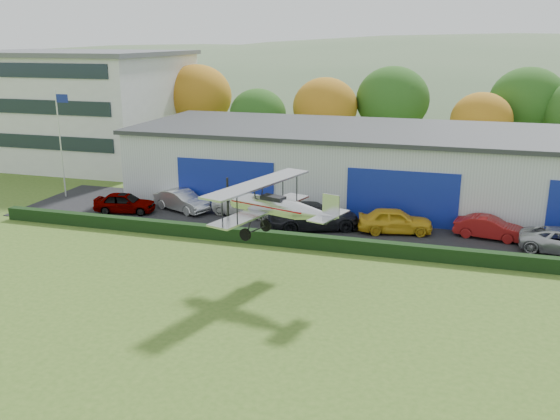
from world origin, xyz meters
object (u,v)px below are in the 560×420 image
(hangar, at_px, (410,166))
(car_2, at_px, (248,205))
(office_block, at_px, (72,106))
(biplane, at_px, (275,205))
(car_4, at_px, (395,221))
(car_0, at_px, (125,203))
(flagpole, at_px, (61,134))
(car_1, at_px, (182,200))
(car_3, at_px, (314,216))
(car_5, at_px, (489,228))

(hangar, height_order, car_2, hangar)
(hangar, bearing_deg, office_block, 167.99)
(hangar, height_order, biplane, hangar)
(hangar, distance_m, car_4, 7.88)
(car_0, distance_m, biplane, 16.40)
(flagpole, bearing_deg, car_4, -3.89)
(car_2, xyz_separation_m, car_4, (9.95, -1.10, 0.11))
(office_block, bearing_deg, flagpole, -58.03)
(hangar, height_order, flagpole, flagpole)
(car_0, height_order, car_2, car_0)
(car_1, bearing_deg, office_block, 74.93)
(flagpole, xyz_separation_m, car_1, (10.01, -0.98, -4.01))
(flagpole, xyz_separation_m, car_2, (14.74, -0.58, -4.07))
(hangar, relative_size, car_0, 9.88)
(car_4, bearing_deg, car_2, 72.16)
(hangar, distance_m, car_3, 9.95)
(flagpole, bearing_deg, car_1, -5.60)
(car_0, xyz_separation_m, car_1, (3.55, 1.54, 0.02))
(office_block, distance_m, car_0, 21.76)
(car_0, height_order, car_3, car_3)
(biplane, bearing_deg, car_5, 62.05)
(office_block, relative_size, car_3, 3.57)
(hangar, bearing_deg, car_5, -53.29)
(car_5, relative_size, biplane, 0.56)
(car_4, bearing_deg, car_0, 81.12)
(car_1, height_order, biplane, biplane)
(car_5, bearing_deg, car_0, 103.26)
(biplane, bearing_deg, car_0, 164.26)
(car_4, relative_size, car_5, 1.12)
(office_block, height_order, flagpole, office_block)
(car_0, xyz_separation_m, car_4, (18.23, 0.85, 0.07))
(car_3, distance_m, biplane, 9.49)
(car_0, height_order, car_5, car_0)
(car_4, bearing_deg, hangar, -12.98)
(hangar, bearing_deg, biplane, -106.04)
(car_3, bearing_deg, car_1, 58.86)
(car_2, relative_size, car_4, 1.06)
(car_2, bearing_deg, car_5, -87.68)
(hangar, xyz_separation_m, car_4, (-0.19, -7.66, -1.84))
(hangar, xyz_separation_m, car_3, (-5.14, -8.34, -1.77))
(car_5, bearing_deg, car_3, 106.55)
(hangar, distance_m, car_2, 12.24)
(flagpole, height_order, car_4, flagpole)
(car_3, relative_size, car_4, 1.28)
(car_1, bearing_deg, biplane, -113.62)
(car_3, bearing_deg, hangar, -54.73)
(car_4, height_order, car_5, car_4)
(office_block, bearing_deg, car_2, -30.72)
(car_1, height_order, car_5, car_1)
(car_2, distance_m, car_5, 15.47)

